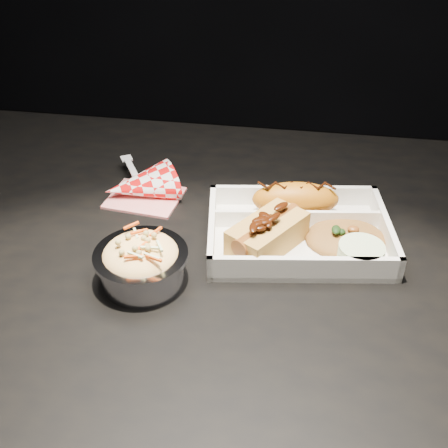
{
  "coord_description": "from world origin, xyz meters",
  "views": [
    {
      "loc": [
        0.07,
        -0.61,
        1.23
      ],
      "look_at": [
        -0.02,
        -0.02,
        0.81
      ],
      "focal_mm": 45.0,
      "sensor_mm": 36.0,
      "label": 1
    }
  ],
  "objects_px": {
    "dining_table": "(238,301)",
    "fried_pastry": "(295,199)",
    "hotdog": "(268,232)",
    "food_tray": "(298,234)",
    "foil_coleslaw_cup": "(141,261)",
    "napkin_fork": "(140,186)"
  },
  "relations": [
    {
      "from": "dining_table",
      "to": "fried_pastry",
      "type": "height_order",
      "value": "fried_pastry"
    },
    {
      "from": "fried_pastry",
      "to": "hotdog",
      "type": "xyz_separation_m",
      "value": [
        -0.03,
        -0.09,
        -0.0
      ]
    },
    {
      "from": "food_tray",
      "to": "fried_pastry",
      "type": "distance_m",
      "value": 0.06
    },
    {
      "from": "fried_pastry",
      "to": "foil_coleslaw_cup",
      "type": "height_order",
      "value": "foil_coleslaw_cup"
    },
    {
      "from": "fried_pastry",
      "to": "hotdog",
      "type": "relative_size",
      "value": 1.0
    },
    {
      "from": "hotdog",
      "to": "foil_coleslaw_cup",
      "type": "distance_m",
      "value": 0.17
    },
    {
      "from": "dining_table",
      "to": "foil_coleslaw_cup",
      "type": "distance_m",
      "value": 0.19
    },
    {
      "from": "dining_table",
      "to": "hotdog",
      "type": "height_order",
      "value": "hotdog"
    },
    {
      "from": "hotdog",
      "to": "napkin_fork",
      "type": "bearing_deg",
      "value": 94.96
    },
    {
      "from": "napkin_fork",
      "to": "foil_coleslaw_cup",
      "type": "bearing_deg",
      "value": -13.2
    },
    {
      "from": "fried_pastry",
      "to": "foil_coleslaw_cup",
      "type": "bearing_deg",
      "value": -136.5
    },
    {
      "from": "food_tray",
      "to": "hotdog",
      "type": "xyz_separation_m",
      "value": [
        -0.04,
        -0.03,
        0.02
      ]
    },
    {
      "from": "napkin_fork",
      "to": "food_tray",
      "type": "bearing_deg",
      "value": 41.86
    },
    {
      "from": "dining_table",
      "to": "hotdog",
      "type": "distance_m",
      "value": 0.13
    },
    {
      "from": "fried_pastry",
      "to": "dining_table",
      "type": "bearing_deg",
      "value": -125.8
    },
    {
      "from": "fried_pastry",
      "to": "napkin_fork",
      "type": "relative_size",
      "value": 0.79
    },
    {
      "from": "dining_table",
      "to": "foil_coleslaw_cup",
      "type": "height_order",
      "value": "foil_coleslaw_cup"
    },
    {
      "from": "food_tray",
      "to": "foil_coleslaw_cup",
      "type": "height_order",
      "value": "foil_coleslaw_cup"
    },
    {
      "from": "napkin_fork",
      "to": "dining_table",
      "type": "bearing_deg",
      "value": 24.77
    },
    {
      "from": "dining_table",
      "to": "hotdog",
      "type": "relative_size",
      "value": 9.44
    },
    {
      "from": "food_tray",
      "to": "foil_coleslaw_cup",
      "type": "xyz_separation_m",
      "value": [
        -0.19,
        -0.12,
        0.02
      ]
    },
    {
      "from": "dining_table",
      "to": "food_tray",
      "type": "height_order",
      "value": "food_tray"
    }
  ]
}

